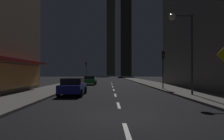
# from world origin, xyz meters

# --- Properties ---
(ground_plane) EXTENTS (78.00, 136.00, 0.10)m
(ground_plane) POSITION_xyz_m (0.00, 32.00, -0.05)
(ground_plane) COLOR black
(sidewalk_right) EXTENTS (4.00, 76.00, 0.15)m
(sidewalk_right) POSITION_xyz_m (7.00, 32.00, 0.07)
(sidewalk_right) COLOR #605E59
(sidewalk_right) RESTS_ON ground
(sidewalk_left) EXTENTS (4.00, 76.00, 0.15)m
(sidewalk_left) POSITION_xyz_m (-7.00, 32.00, 0.07)
(sidewalk_left) COLOR #605E59
(sidewalk_left) RESTS_ON ground
(lane_marking_center) EXTENTS (0.16, 33.40, 0.01)m
(lane_marking_center) POSITION_xyz_m (0.00, 13.60, 0.01)
(lane_marking_center) COLOR silver
(lane_marking_center) RESTS_ON ground
(skyscraper_distant_tall) EXTENTS (6.73, 8.95, 65.21)m
(skyscraper_distant_tall) POSITION_xyz_m (1.28, 151.85, 32.61)
(skyscraper_distant_tall) COLOR #484536
(skyscraper_distant_tall) RESTS_ON ground
(skyscraper_distant_mid) EXTENTS (7.11, 5.99, 56.14)m
(skyscraper_distant_mid) POSITION_xyz_m (11.54, 126.84, 28.07)
(skyscraper_distant_mid) COLOR #2E2C23
(skyscraper_distant_mid) RESTS_ON ground
(car_parked_near) EXTENTS (1.98, 4.24, 1.45)m
(car_parked_near) POSITION_xyz_m (-3.60, 8.53, 0.74)
(car_parked_near) COLOR navy
(car_parked_near) RESTS_ON ground
(car_parked_far) EXTENTS (1.98, 4.24, 1.45)m
(car_parked_far) POSITION_xyz_m (-3.60, 23.73, 0.74)
(car_parked_far) COLOR #1E722D
(car_parked_far) RESTS_ON ground
(fire_hydrant_far_left) EXTENTS (0.42, 0.30, 0.65)m
(fire_hydrant_far_left) POSITION_xyz_m (-5.90, 23.36, 0.45)
(fire_hydrant_far_left) COLOR gold
(fire_hydrant_far_left) RESTS_ON sidewalk_left
(traffic_light_near_right) EXTENTS (0.32, 0.48, 4.20)m
(traffic_light_near_right) POSITION_xyz_m (5.50, 13.43, 3.19)
(traffic_light_near_right) COLOR #2D2D2D
(traffic_light_near_right) RESTS_ON sidewalk_right
(traffic_light_far_left) EXTENTS (0.32, 0.48, 4.20)m
(traffic_light_far_left) POSITION_xyz_m (-5.50, 34.92, 3.19)
(traffic_light_far_left) COLOR #2D2D2D
(traffic_light_far_left) RESTS_ON sidewalk_left
(street_lamp_right) EXTENTS (1.96, 0.56, 6.58)m
(street_lamp_right) POSITION_xyz_m (5.38, 7.58, 5.07)
(street_lamp_right) COLOR #38383D
(street_lamp_right) RESTS_ON sidewalk_right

